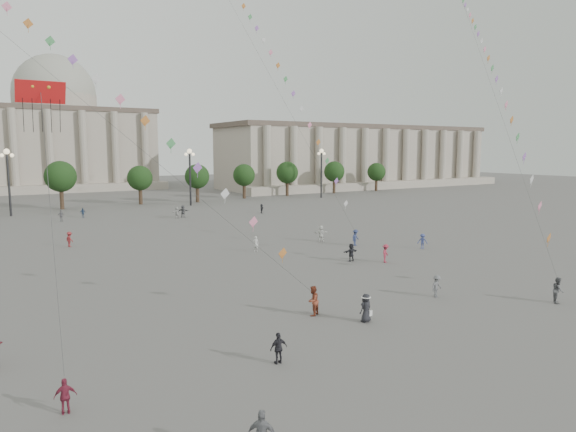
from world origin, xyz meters
TOP-DOWN VIEW (x-y plane):
  - ground at (0.00, 0.00)m, footprint 360.00×360.00m
  - hall_east at (75.00, 93.89)m, footprint 84.00×26.22m
  - hall_central at (0.00, 129.22)m, footprint 48.30×34.30m
  - tree_row at (0.00, 78.00)m, footprint 137.12×5.12m
  - lamp_post_mid_west at (-15.00, 70.00)m, footprint 2.00×0.90m
  - lamp_post_mid_east at (15.00, 70.00)m, footprint 2.00×0.90m
  - lamp_post_far_east at (45.00, 70.00)m, footprint 2.00×0.90m
  - person_crowd_0 at (-5.54, 62.20)m, footprint 0.88×0.39m
  - person_crowd_3 at (10.68, 15.86)m, footprint 1.60×0.55m
  - person_crowd_4 at (6.79, 54.15)m, footprint 1.68×1.07m
  - person_crowd_6 at (8.54, 3.25)m, footprint 1.14×0.79m
  - person_crowd_7 at (14.30, 26.06)m, footprint 1.76×1.34m
  - person_crowd_8 at (13.12, 13.75)m, footprint 1.30×1.16m
  - person_crowd_9 at (20.93, 52.79)m, footprint 1.24×1.38m
  - person_crowd_12 at (7.94, 54.53)m, footprint 1.62×1.71m
  - person_crowd_13 at (5.05, 24.60)m, footprint 0.72×0.66m
  - person_crowd_14 at (21.03, 16.77)m, footprint 1.16×1.18m
  - person_crowd_16 at (-9.01, 59.57)m, footprint 1.03×0.58m
  - person_crowd_17 at (-11.04, 37.58)m, footprint 1.01×1.23m
  - tourist_0 at (-16.78, -0.60)m, footprint 0.91×0.47m
  - tourist_4 at (-6.99, -0.82)m, footprint 0.94×0.41m
  - kite_flyer_0 at (-1.39, 4.45)m, footprint 1.17×1.08m
  - kite_flyer_1 at (16.06, 21.93)m, footprint 1.33×1.05m
  - kite_flyer_2 at (14.64, -2.07)m, footprint 1.11×1.08m
  - hat_person at (0.72, 1.74)m, footprint 0.96×0.71m
  - dragon_kite at (-16.37, 5.46)m, footprint 2.21×3.34m
  - kite_train_mid at (13.76, 45.18)m, footprint 5.04×43.66m
  - kite_train_east at (35.15, 20.85)m, footprint 38.35×42.27m

SIDE VIEW (x-z plane):
  - ground at x=0.00m, z-range 0.00..0.00m
  - person_crowd_0 at x=-5.54m, z-range 0.00..1.48m
  - tourist_0 at x=-16.78m, z-range 0.00..1.49m
  - person_crowd_9 at x=20.93m, z-range 0.00..1.52m
  - tourist_4 at x=-6.99m, z-range 0.00..1.59m
  - person_crowd_6 at x=8.54m, z-range 0.00..1.62m
  - person_crowd_14 at x=21.03m, z-range 0.00..1.63m
  - person_crowd_13 at x=5.05m, z-range 0.00..1.65m
  - person_crowd_17 at x=-11.04m, z-range 0.00..1.66m
  - person_crowd_16 at x=-9.01m, z-range 0.00..1.67m
  - person_crowd_3 at x=10.68m, z-range 0.00..1.71m
  - person_crowd_4 at x=6.79m, z-range 0.00..1.73m
  - person_crowd_8 at x=13.12m, z-range 0.00..1.74m
  - kite_flyer_1 at x=16.06m, z-range 0.00..1.80m
  - kite_flyer_2 at x=14.64m, z-range 0.00..1.80m
  - hat_person at x=0.72m, z-range 0.03..1.81m
  - person_crowd_7 at x=14.30m, z-range 0.00..1.85m
  - person_crowd_12 at x=7.94m, z-range 0.00..1.93m
  - kite_flyer_0 at x=-1.39m, z-range 0.00..1.94m
  - tree_row at x=0.00m, z-range 1.39..9.39m
  - lamp_post_mid_west at x=-15.00m, z-range 2.03..12.68m
  - lamp_post_mid_east at x=15.00m, z-range 2.03..12.68m
  - lamp_post_far_east at x=45.00m, z-range 2.03..12.68m
  - hall_east at x=75.00m, z-range -0.17..17.03m
  - dragon_kite at x=-16.37m, z-range 5.94..19.10m
  - hall_central at x=0.00m, z-range -3.52..31.98m
  - kite_train_east at x=35.15m, z-range -13.05..56.08m
  - kite_train_mid at x=13.76m, z-range -4.22..64.45m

